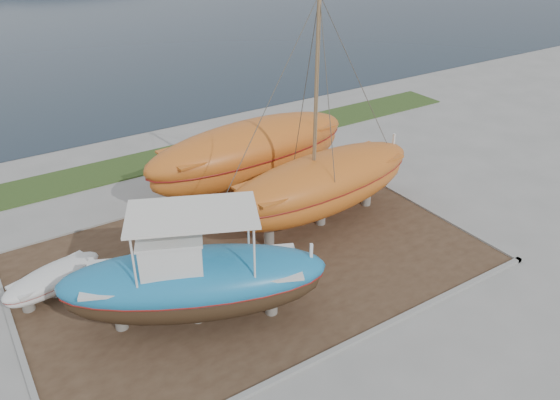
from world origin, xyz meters
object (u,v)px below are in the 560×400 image
white_dinghy (54,282)px  orange_sailboat (325,120)px  blue_caique (194,270)px  orange_bare_hull (251,160)px

white_dinghy → orange_sailboat: orange_sailboat is taller
blue_caique → white_dinghy: 5.89m
blue_caique → orange_sailboat: orange_sailboat is taller
orange_sailboat → orange_bare_hull: bearing=99.9°
white_dinghy → orange_bare_hull: size_ratio=0.34×
white_dinghy → orange_sailboat: (11.41, -1.21, 4.43)m
blue_caique → white_dinghy: bearing=156.7°
white_dinghy → orange_bare_hull: bearing=-1.2°
white_dinghy → orange_sailboat: bearing=-24.1°
orange_sailboat → orange_bare_hull: size_ratio=0.91×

